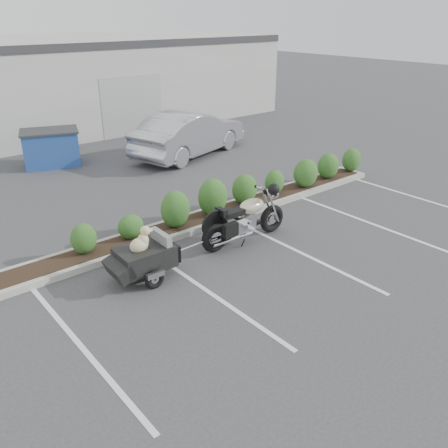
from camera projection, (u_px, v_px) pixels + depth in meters
ground at (244, 258)px, 10.83m from camera, size 90.00×90.00×0.00m
planter_kerb at (218, 215)px, 12.93m from camera, size 12.00×1.00×0.15m
building at (1, 86)px, 21.98m from camera, size 26.00×10.00×4.00m
motorcycle at (245, 220)px, 11.39m from camera, size 2.53×0.85×1.45m
pet_trailer at (144, 257)px, 9.82m from camera, size 2.01×1.12×1.20m
sedan at (190, 133)px, 18.25m from camera, size 5.45×3.18×1.70m
dumpster at (51, 148)px, 17.08m from camera, size 2.31×1.93×1.30m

